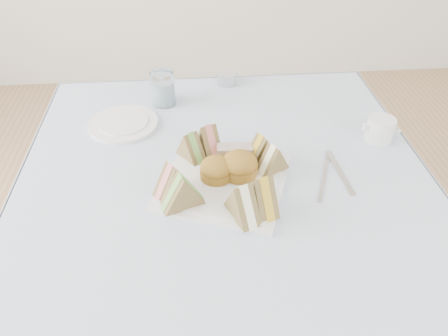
{
  "coord_description": "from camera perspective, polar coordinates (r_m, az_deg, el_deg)",
  "views": [
    {
      "loc": [
        -0.07,
        -0.85,
        1.43
      ],
      "look_at": [
        -0.01,
        -0.05,
        0.8
      ],
      "focal_mm": 35.0,
      "sensor_mm": 36.0,
      "label": 1
    }
  ],
  "objects": [
    {
      "name": "scone_right",
      "position": [
        1.04,
        2.03,
        0.37
      ],
      "size": [
        0.09,
        0.09,
        0.06
      ],
      "primitive_type": "cylinder",
      "rotation": [
        0.0,
        0.0,
        0.07
      ],
      "color": "#9B6D1E",
      "rests_on": "serving_plate"
    },
    {
      "name": "fork",
      "position": [
        1.09,
        12.89,
        -1.5
      ],
      "size": [
        0.07,
        0.16,
        0.0
      ],
      "primitive_type": "cube",
      "rotation": [
        0.0,
        0.0,
        -0.38
      ],
      "color": "silver",
      "rests_on": "tablecloth"
    },
    {
      "name": "serving_plate",
      "position": [
        1.05,
        0.0,
        -1.89
      ],
      "size": [
        0.36,
        0.36,
        0.01
      ],
      "primitive_type": "cube",
      "rotation": [
        0.0,
        0.0,
        -0.34
      ],
      "color": "silver",
      "rests_on": "tablecloth"
    },
    {
      "name": "creamer_jug",
      "position": [
        1.26,
        19.7,
        4.77
      ],
      "size": [
        0.08,
        0.08,
        0.07
      ],
      "primitive_type": "cylinder",
      "rotation": [
        0.0,
        0.0,
        0.09
      ],
      "color": "silver",
      "rests_on": "tablecloth"
    },
    {
      "name": "table",
      "position": [
        1.36,
        0.04,
        -12.75
      ],
      "size": [
        0.9,
        0.9,
        0.74
      ],
      "primitive_type": "cube",
      "color": "brown",
      "rests_on": "floor"
    },
    {
      "name": "scone_left",
      "position": [
        1.03,
        -1.01,
        -0.15
      ],
      "size": [
        0.1,
        0.1,
        0.05
      ],
      "primitive_type": "cylinder",
      "rotation": [
        0.0,
        0.0,
        -0.29
      ],
      "color": "#9B6D1E",
      "rests_on": "serving_plate"
    },
    {
      "name": "sandwich_fl_a",
      "position": [
        0.99,
        -6.78,
        -1.32
      ],
      "size": [
        0.1,
        0.08,
        0.08
      ],
      "primitive_type": null,
      "rotation": [
        0.0,
        0.0,
        0.59
      ],
      "color": "olive",
      "rests_on": "serving_plate"
    },
    {
      "name": "water_glass",
      "position": [
        1.36,
        -7.98,
        10.29
      ],
      "size": [
        0.09,
        0.09,
        0.11
      ],
      "primitive_type": "cylinder",
      "rotation": [
        0.0,
        0.0,
        0.28
      ],
      "color": "white",
      "rests_on": "tablecloth"
    },
    {
      "name": "tablecloth",
      "position": [
        1.09,
        0.05,
        -0.4
      ],
      "size": [
        1.02,
        1.02,
        0.01
      ],
      "primitive_type": "cube",
      "color": "white",
      "rests_on": "table"
    },
    {
      "name": "floor",
      "position": [
        1.66,
        0.03,
        -20.77
      ],
      "size": [
        4.0,
        4.0,
        0.0
      ],
      "primitive_type": "plane",
      "color": "#9E7751",
      "rests_on": "ground"
    },
    {
      "name": "side_plate",
      "position": [
        1.29,
        -13.0,
        5.64
      ],
      "size": [
        0.21,
        0.21,
        0.01
      ],
      "primitive_type": "cylinder",
      "rotation": [
        0.0,
        0.0,
        -0.08
      ],
      "color": "silver",
      "rests_on": "tablecloth"
    },
    {
      "name": "tea_strainer",
      "position": [
        1.47,
        0.34,
        11.65
      ],
      "size": [
        0.1,
        0.1,
        0.04
      ],
      "primitive_type": "cylinder",
      "rotation": [
        0.0,
        0.0,
        -0.42
      ],
      "color": "silver",
      "rests_on": "tablecloth"
    },
    {
      "name": "sandwich_br_a",
      "position": [
        1.06,
        6.38,
        1.3
      ],
      "size": [
        0.09,
        0.08,
        0.07
      ],
      "primitive_type": null,
      "rotation": [
        0.0,
        0.0,
        -2.56
      ],
      "color": "olive",
      "rests_on": "serving_plate"
    },
    {
      "name": "knife",
      "position": [
        1.12,
        14.88,
        -0.48
      ],
      "size": [
        0.03,
        0.18,
        0.0
      ],
      "primitive_type": "cube",
      "rotation": [
        0.0,
        0.0,
        0.07
      ],
      "color": "silver",
      "rests_on": "tablecloth"
    },
    {
      "name": "sandwich_bl_b",
      "position": [
        1.11,
        -2.04,
        3.88
      ],
      "size": [
        0.07,
        0.1,
        0.08
      ],
      "primitive_type": null,
      "rotation": [
        0.0,
        0.0,
        1.96
      ],
      "color": "olive",
      "rests_on": "serving_plate"
    },
    {
      "name": "sandwich_fr_a",
      "position": [
        0.95,
        5.03,
        -3.21
      ],
      "size": [
        0.07,
        0.11,
        0.09
      ],
      "primitive_type": null,
      "rotation": [
        0.0,
        0.0,
        -1.27
      ],
      "color": "olive",
      "rests_on": "serving_plate"
    },
    {
      "name": "pastry_slice",
      "position": [
        1.09,
        1.39,
        1.95
      ],
      "size": [
        0.09,
        0.04,
        0.04
      ],
      "primitive_type": "cube",
      "rotation": [
        0.0,
        0.0,
        -0.04
      ],
      "color": "#D0B181",
      "rests_on": "serving_plate"
    },
    {
      "name": "sandwich_br_b",
      "position": [
        1.09,
        4.84,
        2.68
      ],
      "size": [
        0.09,
        0.07,
        0.07
      ],
      "primitive_type": null,
      "rotation": [
        0.0,
        0.0,
        -2.64
      ],
      "color": "olive",
      "rests_on": "serving_plate"
    },
    {
      "name": "sandwich_fr_b",
      "position": [
        0.93,
        2.45,
        -4.28
      ],
      "size": [
        0.08,
        0.11,
        0.09
      ],
      "primitive_type": null,
      "rotation": [
        0.0,
        0.0,
        -1.17
      ],
      "color": "olive",
      "rests_on": "serving_plate"
    },
    {
      "name": "sandwich_bl_a",
      "position": [
        1.1,
        -4.35,
        2.98
      ],
      "size": [
        0.08,
        0.09,
        0.08
      ],
      "primitive_type": null,
      "rotation": [
        0.0,
        0.0,
        2.16
      ],
      "color": "olive",
      "rests_on": "serving_plate"
    },
    {
      "name": "sandwich_fl_b",
      "position": [
        0.96,
        -5.52,
        -2.85
      ],
      "size": [
        0.11,
        0.07,
        0.09
      ],
      "primitive_type": null,
      "rotation": [
        0.0,
        0.0,
        0.33
      ],
      "color": "olive",
      "rests_on": "serving_plate"
    }
  ]
}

